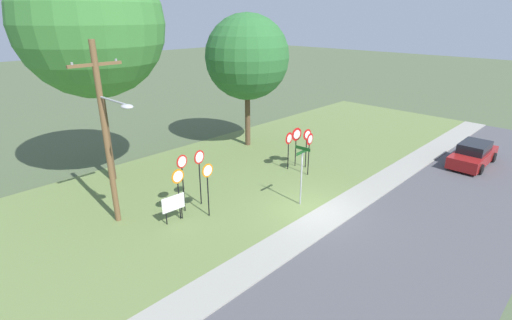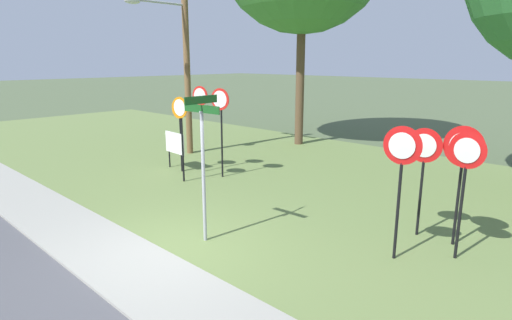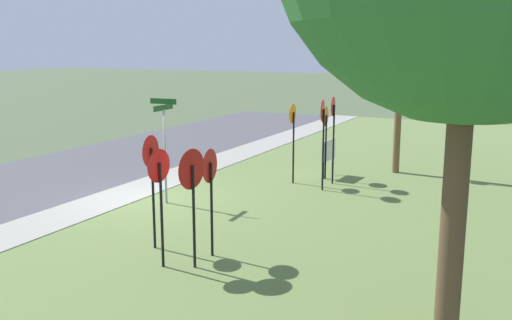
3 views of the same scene
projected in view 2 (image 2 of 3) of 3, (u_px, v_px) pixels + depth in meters
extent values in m
plane|color=#4C5B3D|center=(168.00, 254.00, 8.02)|extent=(160.00, 160.00, 0.00)
cube|color=#99968C|center=(130.00, 267.00, 7.45)|extent=(44.00, 1.60, 0.06)
cube|color=olive|center=(339.00, 186.00, 12.24)|extent=(44.00, 12.00, 0.04)
cylinder|color=black|center=(222.00, 138.00, 12.90)|extent=(0.06, 0.06, 2.48)
cylinder|color=red|center=(220.00, 99.00, 12.60)|extent=(0.65, 0.15, 0.66)
cylinder|color=white|center=(220.00, 99.00, 12.59)|extent=(0.51, 0.10, 0.51)
cylinder|color=black|center=(181.00, 139.00, 13.66)|extent=(0.06, 0.06, 2.12)
cylinder|color=orange|center=(178.00, 108.00, 13.39)|extent=(0.65, 0.06, 0.65)
cylinder|color=white|center=(178.00, 108.00, 13.38)|extent=(0.51, 0.03, 0.51)
cylinder|color=black|center=(202.00, 134.00, 13.54)|extent=(0.06, 0.06, 2.52)
cylinder|color=red|center=(200.00, 96.00, 13.23)|extent=(0.62, 0.12, 0.62)
cylinder|color=white|center=(200.00, 96.00, 13.22)|extent=(0.48, 0.08, 0.48)
cylinder|color=black|center=(182.00, 144.00, 12.42)|extent=(0.06, 0.06, 2.29)
cylinder|color=orange|center=(180.00, 107.00, 12.14)|extent=(0.62, 0.07, 0.62)
cylinder|color=white|center=(179.00, 108.00, 12.13)|extent=(0.48, 0.04, 0.48)
cylinder|color=black|center=(421.00, 189.00, 8.59)|extent=(0.06, 0.06, 1.99)
cone|color=red|center=(424.00, 146.00, 8.35)|extent=(0.70, 0.10, 0.70)
cone|color=silver|center=(424.00, 146.00, 8.33)|extent=(0.48, 0.06, 0.48)
cylinder|color=black|center=(398.00, 202.00, 7.51)|extent=(0.06, 0.06, 2.21)
cone|color=red|center=(402.00, 146.00, 7.24)|extent=(0.69, 0.10, 0.69)
cone|color=silver|center=(402.00, 146.00, 7.23)|extent=(0.47, 0.07, 0.47)
cylinder|color=black|center=(461.00, 204.00, 7.53)|extent=(0.06, 0.06, 2.12)
cone|color=red|center=(467.00, 150.00, 7.27)|extent=(0.66, 0.09, 0.66)
cone|color=silver|center=(467.00, 151.00, 7.26)|extent=(0.45, 0.05, 0.45)
cylinder|color=black|center=(458.00, 195.00, 8.11)|extent=(0.06, 0.06, 2.07)
cone|color=red|center=(463.00, 147.00, 7.86)|extent=(0.79, 0.12, 0.80)
cone|color=white|center=(463.00, 147.00, 7.85)|extent=(0.54, 0.08, 0.54)
cylinder|color=#9EA0A8|center=(204.00, 179.00, 8.25)|extent=(0.07, 0.07, 2.61)
cylinder|color=#9EA0A8|center=(202.00, 112.00, 7.94)|extent=(0.09, 0.09, 0.03)
cube|color=#19511E|center=(201.00, 109.00, 7.92)|extent=(0.96, 0.07, 0.15)
cube|color=#19511E|center=(201.00, 100.00, 7.89)|extent=(0.07, 0.82, 0.15)
cylinder|color=brown|center=(186.00, 53.00, 15.68)|extent=(0.24, 0.24, 7.69)
cylinder|color=#9EA0A8|center=(160.00, 2.00, 14.54)|extent=(0.08, 2.14, 0.08)
ellipsoid|color=#B7B7BC|center=(132.00, 1.00, 13.80)|extent=(0.40, 0.56, 0.18)
cylinder|color=black|center=(170.00, 159.00, 14.32)|extent=(0.05, 0.05, 0.55)
cylinder|color=black|center=(182.00, 163.00, 13.77)|extent=(0.05, 0.05, 0.55)
cube|color=white|center=(175.00, 143.00, 13.90)|extent=(1.10, 0.11, 0.70)
cylinder|color=brown|center=(300.00, 70.00, 17.65)|extent=(0.36, 0.36, 6.37)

